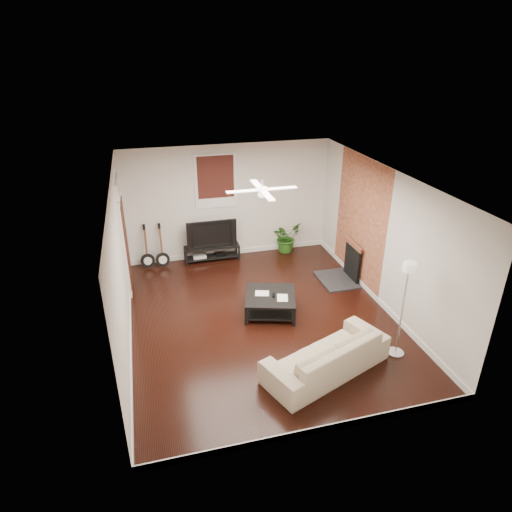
# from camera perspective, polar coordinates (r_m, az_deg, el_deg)

# --- Properties ---
(room) EXTENTS (5.01, 6.01, 2.81)m
(room) POSITION_cam_1_polar(r_m,az_deg,el_deg) (8.15, 0.72, 0.41)
(room) COLOR black
(room) RESTS_ON ground
(brick_accent) EXTENTS (0.02, 2.20, 2.80)m
(brick_accent) POSITION_cam_1_polar(r_m,az_deg,el_deg) (9.89, 13.20, 4.35)
(brick_accent) COLOR #9E5233
(brick_accent) RESTS_ON floor
(fireplace) EXTENTS (0.80, 1.10, 0.92)m
(fireplace) POSITION_cam_1_polar(r_m,az_deg,el_deg) (10.13, 11.23, -0.73)
(fireplace) COLOR black
(fireplace) RESTS_ON floor
(window_back) EXTENTS (1.00, 0.06, 1.30)m
(window_back) POSITION_cam_1_polar(r_m,az_deg,el_deg) (10.63, -5.19, 9.54)
(window_back) COLOR #3B1010
(window_back) RESTS_ON wall_back
(door_left) EXTENTS (0.08, 1.00, 2.50)m
(door_left) POSITION_cam_1_polar(r_m,az_deg,el_deg) (9.72, -16.53, 2.62)
(door_left) COLOR white
(door_left) RESTS_ON wall_left
(tv_stand) EXTENTS (1.35, 0.36, 0.38)m
(tv_stand) POSITION_cam_1_polar(r_m,az_deg,el_deg) (11.04, -5.66, 0.37)
(tv_stand) COLOR black
(tv_stand) RESTS_ON floor
(tv) EXTENTS (1.21, 0.16, 0.69)m
(tv) POSITION_cam_1_polar(r_m,az_deg,el_deg) (10.84, -5.79, 2.99)
(tv) COLOR black
(tv) RESTS_ON tv_stand
(coffee_table) EXTENTS (1.20, 1.20, 0.40)m
(coffee_table) POSITION_cam_1_polar(r_m,az_deg,el_deg) (8.88, 1.85, -6.13)
(coffee_table) COLOR black
(coffee_table) RESTS_ON floor
(sofa) EXTENTS (2.33, 1.59, 0.63)m
(sofa) POSITION_cam_1_polar(r_m,az_deg,el_deg) (7.46, 9.04, -12.39)
(sofa) COLOR tan
(sofa) RESTS_ON floor
(floor_lamp) EXTENTS (0.38, 0.38, 1.78)m
(floor_lamp) POSITION_cam_1_polar(r_m,az_deg,el_deg) (7.79, 18.26, -6.60)
(floor_lamp) COLOR white
(floor_lamp) RESTS_ON floor
(potted_plant) EXTENTS (0.91, 0.87, 0.79)m
(potted_plant) POSITION_cam_1_polar(r_m,az_deg,el_deg) (11.42, 3.89, 2.45)
(potted_plant) COLOR #265A19
(potted_plant) RESTS_ON floor
(guitar_left) EXTENTS (0.35, 0.27, 1.07)m
(guitar_left) POSITION_cam_1_polar(r_m,az_deg,el_deg) (10.77, -13.89, 1.07)
(guitar_left) COLOR black
(guitar_left) RESTS_ON floor
(guitar_right) EXTENTS (0.33, 0.23, 1.07)m
(guitar_right) POSITION_cam_1_polar(r_m,az_deg,el_deg) (10.74, -12.03, 1.21)
(guitar_right) COLOR black
(guitar_right) RESTS_ON floor
(ceiling_fan) EXTENTS (1.24, 1.24, 0.32)m
(ceiling_fan) POSITION_cam_1_polar(r_m,az_deg,el_deg) (7.72, 0.77, 8.50)
(ceiling_fan) COLOR white
(ceiling_fan) RESTS_ON ceiling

